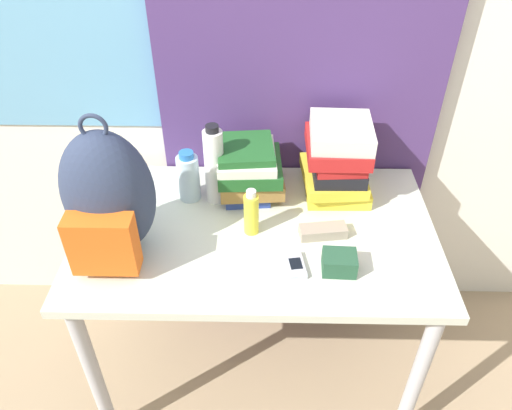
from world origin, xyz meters
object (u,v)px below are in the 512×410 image
Objects in this scene: book_stack_center at (337,160)px; water_bottle at (188,177)px; sunscreen_bottle at (251,213)px; backpack at (108,198)px; cell_phone at (296,265)px; sports_bottle at (214,166)px; camera_pouch at (339,263)px; book_stack_left at (249,169)px; sunglasses_case at (323,231)px.

water_bottle is (-0.51, -0.04, -0.05)m from book_stack_center.
backpack is at bearing -168.08° from sunscreen_bottle.
sunscreen_bottle is at bearing 130.34° from cell_phone.
camera_pouch is (0.39, -0.34, -0.11)m from sports_bottle.
book_stack_left is 0.35m from sunglasses_case.
book_stack_center is 1.70× the size of sunscreen_bottle.
sunscreen_bottle is at bearing 147.58° from camera_pouch.
sports_bottle is at bearing 128.90° from cell_phone.
sunscreen_bottle is at bearing -142.95° from book_stack_center.
water_bottle is 0.28m from sunscreen_bottle.
sunscreen_bottle is 0.24m from sunglasses_case.
book_stack_left is at bearing -179.08° from book_stack_center.
backpack reaches higher than sunscreen_bottle.
backpack is at bearing -156.47° from book_stack_center.
cell_phone is 0.71× the size of sunglasses_case.
sports_bottle is 2.85× the size of camera_pouch.
book_stack_center is (0.30, 0.00, 0.04)m from book_stack_left.
book_stack_center is 0.40m from camera_pouch.
sports_bottle is at bearing -173.03° from book_stack_center.
book_stack_left reaches higher than camera_pouch.
sunglasses_case is at bearing -23.33° from water_bottle.
sunglasses_case is (0.09, 0.14, 0.01)m from cell_phone.
book_stack_center is 2.51× the size of cell_phone.
backpack is 0.59m from cell_phone.
water_bottle is 1.14× the size of sunscreen_bottle.
camera_pouch is (0.03, -0.15, 0.01)m from sunglasses_case.
camera_pouch is at bearing -53.82° from book_stack_left.
book_stack_left is 0.41m from cell_phone.
water_bottle is 0.11m from sports_bottle.
book_stack_left is 1.34× the size of water_bottle.
backpack reaches higher than book_stack_center.
cell_phone is 1.08× the size of camera_pouch.
water_bottle is 0.64× the size of sports_bottle.
camera_pouch is (0.49, -0.35, -0.06)m from water_bottle.
backpack is 0.44m from sunscreen_bottle.
backpack is 0.70m from camera_pouch.
sunscreen_bottle is at bearing -86.18° from book_stack_left.
cell_phone is at bearing 176.79° from camera_pouch.
backpack is 4.50× the size of camera_pouch.
cell_phone is (0.26, -0.33, -0.13)m from sports_bottle.
sports_bottle reaches higher than book_stack_center.
sports_bottle reaches higher than camera_pouch.
water_bottle is at bearing 173.81° from sports_bottle.
camera_pouch is at bearing -40.49° from sports_bottle.
book_stack_center is 0.37m from sunscreen_bottle.
cell_phone is at bearing -68.04° from book_stack_left.
book_stack_left is 1.61× the size of sunglasses_case.
sunscreen_bottle reaches higher than cell_phone.
book_stack_left is at bearing 22.05° from sports_bottle.
book_stack_left is at bearing 93.82° from sunscreen_bottle.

